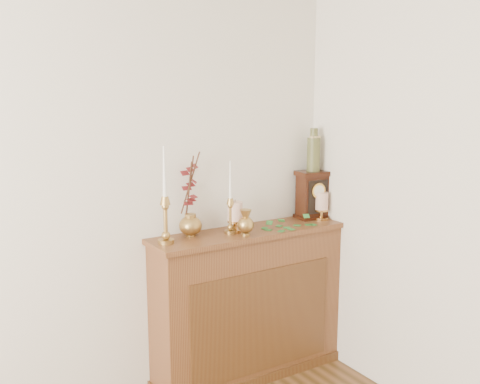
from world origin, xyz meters
TOP-DOWN VIEW (x-y plane):
  - room_walls at (0.00, 0.00)m, footprint 4.08×4.58m
  - console_shelf at (1.40, 2.10)m, footprint 1.24×0.34m
  - candlestick_left at (0.86, 2.10)m, footprint 0.09×0.09m
  - candlestick_center at (1.27, 2.09)m, footprint 0.07×0.07m
  - bud_vase at (1.31, 2.00)m, footprint 0.09×0.09m
  - ginger_jar at (1.06, 2.19)m, footprint 0.20×0.21m
  - pillar_candle_left at (1.31, 2.11)m, footprint 0.10×0.10m
  - pillar_candle_right at (1.94, 2.08)m, footprint 0.10×0.10m
  - ivy_garland at (1.64, 2.02)m, footprint 0.42×0.16m
  - mantel_clock at (1.92, 2.15)m, footprint 0.22×0.17m
  - ceramic_vase at (1.92, 2.15)m, footprint 0.09×0.09m

SIDE VIEW (x-z plane):
  - console_shelf at x=1.40m, z-range -0.03..0.90m
  - ivy_garland at x=1.64m, z-range 0.91..0.98m
  - bud_vase at x=1.31m, z-range 0.93..1.08m
  - pillar_candle_right at x=1.94m, z-range 0.93..1.12m
  - pillar_candle_left at x=1.31m, z-range 0.93..1.13m
  - candlestick_center at x=1.27m, z-range 0.86..1.28m
  - mantel_clock at x=1.92m, z-range 0.93..1.24m
  - candlestick_left at x=0.86m, z-range 0.84..1.37m
  - ginger_jar at x=1.06m, z-range 0.90..1.39m
  - ceramic_vase at x=1.92m, z-range 1.22..1.50m
  - room_walls at x=0.00m, z-range 0.36..3.00m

